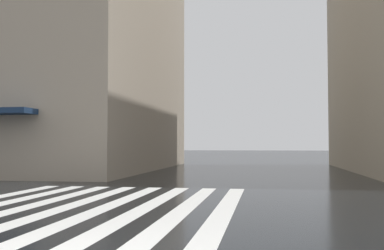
# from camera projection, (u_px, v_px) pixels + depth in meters

# --- Properties ---
(zebra_crossing) EXTENTS (13.00, 7.50, 0.01)m
(zebra_crossing) POSITION_uv_depth(u_px,v_px,m) (66.00, 214.00, 10.24)
(zebra_crossing) COLOR silver
(zebra_crossing) RESTS_ON ground_plane
(haussmann_block_mid) EXTENTS (19.61, 20.88, 20.77)m
(haussmann_block_mid) POSITION_uv_depth(u_px,v_px,m) (6.00, 16.00, 30.12)
(haussmann_block_mid) COLOR tan
(haussmann_block_mid) RESTS_ON ground_plane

